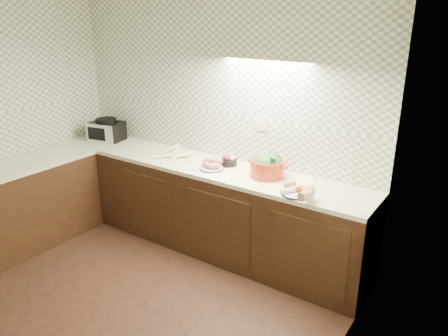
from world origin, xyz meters
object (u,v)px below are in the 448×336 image
Objects in this scene: onion_bowl at (229,161)px; dutch_oven at (267,165)px; toaster_oven at (107,130)px; veg_plate at (302,191)px; parsnip_pile at (178,154)px; sweet_potato_plate at (212,165)px.

onion_bowl is 0.48m from dutch_oven.
toaster_oven is 2.63m from veg_plate.
parsnip_pile is 2.53× the size of onion_bowl.
onion_bowl is at bearing 8.58° from parsnip_pile.
onion_bowl is 0.43× the size of dutch_oven.
veg_plate reaches higher than sweet_potato_plate.
dutch_oven reaches higher than onion_bowl.
onion_bowl is at bearing 162.16° from veg_plate.
veg_plate reaches higher than parsnip_pile.
dutch_oven is at bearing 1.82° from parsnip_pile.
dutch_oven is 0.53m from veg_plate.
veg_plate is at bearing -16.72° from toaster_oven.
veg_plate is (1.00, -0.12, 0.00)m from sweet_potato_plate.
sweet_potato_plate is at bearing -111.68° from onion_bowl.
veg_plate is (2.62, -0.22, -0.08)m from toaster_oven.
veg_plate is (1.52, -0.21, 0.01)m from parsnip_pile.
onion_bowl reaches higher than parsnip_pile.
toaster_oven is at bearing 175.11° from veg_plate.
sweet_potato_plate is 0.20m from onion_bowl.
toaster_oven is 1.00× the size of parsnip_pile.
toaster_oven is 1.76× the size of sweet_potato_plate.
dutch_oven is (0.54, 0.13, 0.07)m from sweet_potato_plate.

